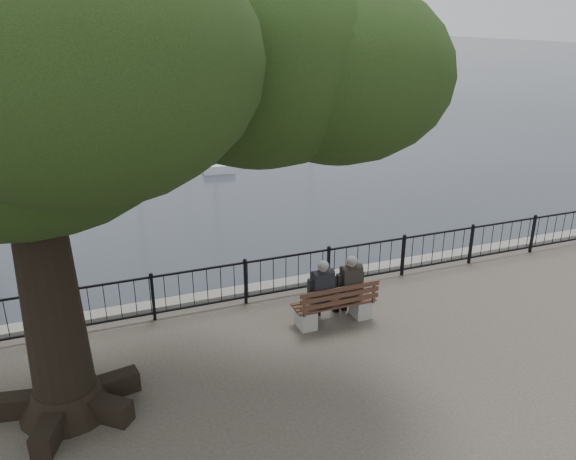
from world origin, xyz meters
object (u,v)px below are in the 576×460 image
person_right (347,288)px  tree (74,50)px  person_left (320,294)px  lion_monument (132,67)px  bench (335,308)px

person_right → tree: size_ratio=0.14×
person_left → lion_monument: (1.83, 48.79, 0.60)m
bench → tree: (-4.43, -0.83, 5.22)m
person_left → tree: (-4.12, -0.93, 4.86)m
person_left → tree: size_ratio=0.14×
bench → person_left: (-0.31, 0.10, 0.35)m
person_right → person_left: bearing=-179.4°
tree → person_right: bearing=11.1°
person_right → lion_monument: 48.80m
person_left → person_right: size_ratio=1.00×
person_left → tree: tree is taller
person_right → lion_monument: bearing=88.6°
person_left → lion_monument: 48.83m
tree → lion_monument: size_ratio=1.14×
tree → lion_monument: (5.95, 49.72, -4.26)m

